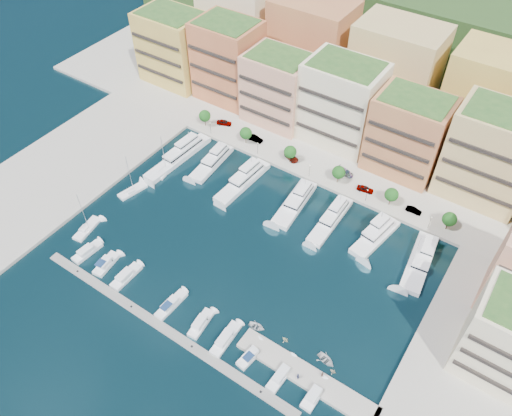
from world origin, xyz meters
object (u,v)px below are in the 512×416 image
object	(u,v)px
lamppost_2	(310,169)
tree_5	(450,219)
tender_2	(326,360)
person_0	(298,376)
tree_4	(392,195)
yacht_2	(244,179)
tree_0	(205,116)
sailboat_1	(133,191)
yacht_0	(180,155)
lamppost_4	(430,221)
car_0	(224,122)
cruiser_1	(106,264)
lamppost_0	(210,126)
cruiser_9	(314,395)
yacht_4	(332,218)
cruiser_4	(171,305)
yacht_6	(421,259)
sailboat_0	(87,229)
yacht_3	(296,201)
tender_1	(285,340)
car_3	(345,172)
car_2	(291,157)
tender_3	(333,371)
tree_2	(290,152)
tree_3	(339,172)
lamppost_3	(367,193)
tender_0	(257,327)
car_4	(365,189)
tree_1	(246,133)
cruiser_2	(126,276)
sailboat_2	(165,171)
car_1	(255,138)
cruiser_8	(282,375)
cruiser_7	(251,355)
cruiser_6	(225,339)

from	to	relation	value
lamppost_2	tree_5	bearing A→B (deg)	3.29
tender_2	person_0	world-z (taller)	person_0
tree_4	yacht_2	xyz separation A→B (m)	(-38.72, -14.12, -3.53)
tree_0	sailboat_1	bearing A→B (deg)	-87.89
lamppost_2	yacht_0	size ratio (longest dim) A/B	0.17
lamppost_4	car_0	bearing A→B (deg)	175.10
tree_0	cruiser_1	distance (m)	59.98
lamppost_0	cruiser_9	distance (m)	89.05
lamppost_4	yacht_4	size ratio (longest dim) A/B	0.21
cruiser_4	sailboat_1	world-z (taller)	sailboat_1
tree_4	yacht_6	world-z (taller)	tree_4
car_0	sailboat_0	bearing A→B (deg)	155.50
yacht_0	sailboat_0	bearing A→B (deg)	-92.28
lamppost_0	yacht_3	world-z (taller)	yacht_3
tree_4	tree_5	bearing A→B (deg)	0.00
tender_1	car_3	world-z (taller)	car_3
lamppost_0	cruiser_1	xyz separation A→B (m)	(10.30, -55.80, -3.26)
sailboat_1	car_2	xyz separation A→B (m)	(30.50, 36.64, 1.39)
yacht_3	car_2	size ratio (longest dim) A/B	3.89
yacht_4	yacht_2	bearing A→B (deg)	-178.74
tree_5	sailboat_0	bearing A→B (deg)	-146.20
tender_3	tree_2	bearing A→B (deg)	41.47
tree_3	car_3	xyz separation A→B (m)	(0.20, 4.50, -2.98)
tree_2	cruiser_9	xyz separation A→B (m)	(41.34, -58.08, -4.20)
lamppost_3	lamppost_4	size ratio (longest dim) A/B	1.00
tender_2	tender_0	world-z (taller)	tender_2
lamppost_3	person_0	world-z (taller)	lamppost_3
tree_4	car_4	world-z (taller)	tree_4
tree_1	car_0	world-z (taller)	tree_1
cruiser_9	car_2	distance (m)	72.49
tree_1	cruiser_2	xyz separation A→B (m)	(5.08, -58.09, -4.20)
sailboat_2	tree_0	bearing A→B (deg)	97.78
car_1	person_0	world-z (taller)	person_0
tree_5	cruiser_1	xyz separation A→B (m)	(-65.70, -58.10, -4.17)
tree_2	yacht_0	bearing A→B (deg)	-151.11
tree_5	lamppost_4	xyz separation A→B (m)	(-4.00, -2.30, -0.92)
person_0	tree_1	bearing A→B (deg)	-6.94
lamppost_4	car_2	bearing A→B (deg)	175.32
person_0	tree_3	bearing A→B (deg)	-29.68
sailboat_0	yacht_4	bearing A→B (deg)	36.94
tree_3	tree_5	distance (m)	32.00
yacht_2	car_4	size ratio (longest dim) A/B	4.49
cruiser_8	sailboat_0	bearing A→B (deg)	175.09
yacht_6	car_3	bearing A→B (deg)	149.19
tree_5	yacht_3	size ratio (longest dim) A/B	0.29
tree_2	car_4	bearing A→B (deg)	2.65
cruiser_1	cruiser_7	world-z (taller)	same
sailboat_0	cruiser_7	bearing A→B (deg)	-5.58
cruiser_6	car_4	world-z (taller)	car_4
yacht_2	cruiser_2	size ratio (longest dim) A/B	2.49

